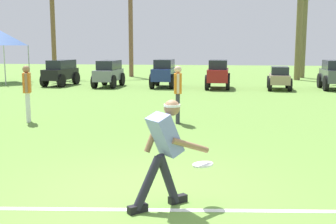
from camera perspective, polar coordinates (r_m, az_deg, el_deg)
ground_plane at (r=6.10m, az=-3.09°, el=-11.16°), size 80.00×80.00×0.00m
field_line_paint at (r=5.59m, az=-4.18°, el=-13.06°), size 25.88×2.94×0.01m
frisbee_thrower at (r=5.47m, az=-0.50°, el=-4.83°), size 1.02×0.65×1.41m
frisbee_in_flight at (r=5.64m, az=4.73°, el=-7.10°), size 0.30×0.30×0.05m
teammate_near_sideline at (r=11.38m, az=1.34°, el=3.15°), size 0.25×0.50×1.56m
teammate_midfield at (r=12.20m, az=-18.54°, el=3.08°), size 0.31×0.49×1.56m
parked_car_slot_a at (r=23.02m, az=-14.31°, el=5.30°), size 1.37×2.49×1.34m
parked_car_slot_b at (r=21.84m, az=-8.03°, el=5.30°), size 1.20×2.42×1.34m
parked_car_slot_c at (r=21.39m, az=-0.51°, el=5.37°), size 1.18×2.36×1.40m
parked_car_slot_d at (r=20.87m, az=6.80°, el=5.22°), size 1.20×2.37×1.40m
parked_car_slot_e at (r=20.91m, az=14.84°, el=4.50°), size 1.23×2.26×1.10m
parked_car_slot_f at (r=21.77m, az=21.55°, el=4.81°), size 1.24×2.38×1.40m
palm_tree_far_left at (r=28.55m, az=-15.37°, el=12.57°), size 3.08×3.70×6.40m
palm_tree_left_of_centre at (r=28.85m, az=-5.08°, el=12.03°), size 3.02×3.01×6.07m
palm_tree_right_of_centre at (r=27.13m, az=17.44°, el=12.35°), size 2.96×3.35×6.87m
palm_tree_far_right at (r=29.13m, az=17.93°, el=10.94°), size 3.51×3.66×5.70m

